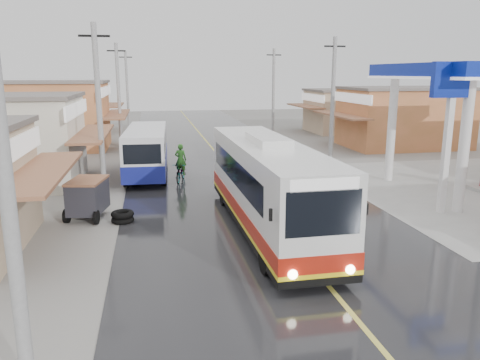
# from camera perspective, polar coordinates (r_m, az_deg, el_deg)

# --- Properties ---
(ground) EXTENTS (120.00, 120.00, 0.00)m
(ground) POSITION_cam_1_polar(r_m,az_deg,el_deg) (15.82, 7.11, -8.54)
(ground) COLOR slate
(ground) RESTS_ON ground
(road) EXTENTS (12.00, 90.00, 0.02)m
(road) POSITION_cam_1_polar(r_m,az_deg,el_deg) (29.91, -1.67, 1.84)
(road) COLOR black
(road) RESTS_ON ground
(centre_line) EXTENTS (0.15, 90.00, 0.01)m
(centre_line) POSITION_cam_1_polar(r_m,az_deg,el_deg) (29.91, -1.67, 1.86)
(centre_line) COLOR #D8CC4C
(centre_line) RESTS_ON road
(shopfronts_left) EXTENTS (11.00, 44.00, 5.20)m
(shopfronts_left) POSITION_cam_1_polar(r_m,az_deg,el_deg) (33.56, -25.06, 1.82)
(shopfronts_left) COLOR tan
(shopfronts_left) RESTS_ON ground
(shopfronts_right) EXTENTS (11.00, 44.00, 4.80)m
(shopfronts_right) POSITION_cam_1_polar(r_m,az_deg,el_deg) (33.07, 25.86, 1.59)
(shopfronts_right) COLOR beige
(shopfronts_right) RESTS_ON ground
(utility_poles_left) EXTENTS (1.60, 50.00, 8.00)m
(utility_poles_left) POSITION_cam_1_polar(r_m,az_deg,el_deg) (30.62, -15.03, 1.64)
(utility_poles_left) COLOR gray
(utility_poles_left) RESTS_ON ground
(utility_poles_right) EXTENTS (1.60, 36.00, 8.00)m
(utility_poles_right) POSITION_cam_1_polar(r_m,az_deg,el_deg) (31.76, 10.90, 2.24)
(utility_poles_right) COLOR gray
(utility_poles_right) RESTS_ON ground
(coach_bus) EXTENTS (2.70, 11.35, 3.53)m
(coach_bus) POSITION_cam_1_polar(r_m,az_deg,el_deg) (17.36, 3.31, -0.61)
(coach_bus) COLOR silver
(coach_bus) RESTS_ON road
(second_bus) EXTENTS (2.55, 8.15, 2.67)m
(second_bus) POSITION_cam_1_polar(r_m,az_deg,el_deg) (27.31, -11.30, 3.58)
(second_bus) COLOR silver
(second_bus) RESTS_ON road
(cyclist) EXTENTS (1.15, 2.05, 2.10)m
(cyclist) POSITION_cam_1_polar(r_m,az_deg,el_deg) (25.44, -7.24, 1.32)
(cyclist) COLOR black
(cyclist) RESTS_ON ground
(tricycle_near) EXTENTS (1.73, 2.31, 1.61)m
(tricycle_near) POSITION_cam_1_polar(r_m,az_deg,el_deg) (19.83, -18.11, -1.87)
(tricycle_near) COLOR #26262D
(tricycle_near) RESTS_ON ground
(tyre_stack) EXTENTS (0.90, 0.90, 0.46)m
(tyre_stack) POSITION_cam_1_polar(r_m,az_deg,el_deg) (19.05, -14.12, -4.36)
(tyre_stack) COLOR black
(tyre_stack) RESTS_ON ground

